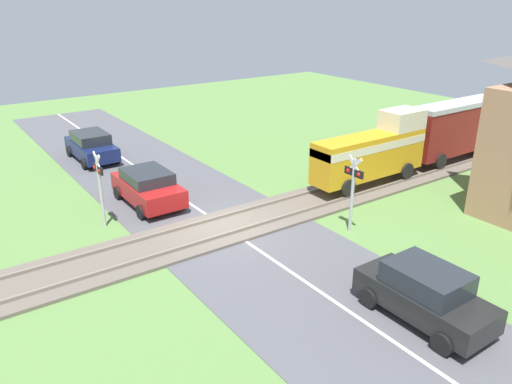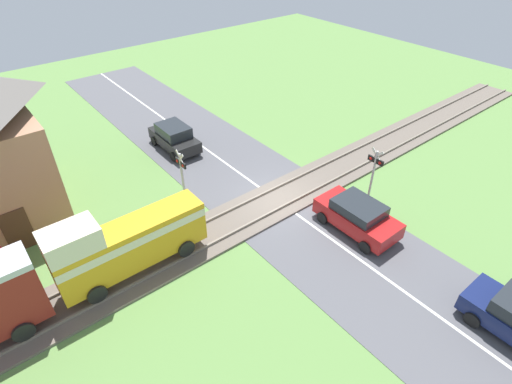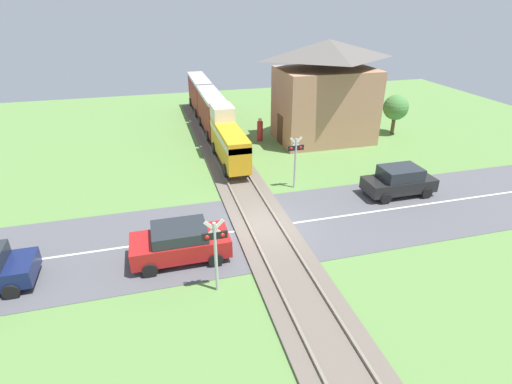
{
  "view_description": "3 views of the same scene",
  "coord_description": "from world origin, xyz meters",
  "px_view_note": "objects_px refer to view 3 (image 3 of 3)",
  "views": [
    {
      "loc": [
        14.93,
        -9.05,
        8.47
      ],
      "look_at": [
        0.0,
        1.42,
        1.2
      ],
      "focal_mm": 35.0,
      "sensor_mm": 36.0,
      "label": 1
    },
    {
      "loc": [
        -12.15,
        11.19,
        12.68
      ],
      "look_at": [
        0.0,
        1.42,
        1.2
      ],
      "focal_mm": 28.0,
      "sensor_mm": 36.0,
      "label": 2
    },
    {
      "loc": [
        -4.56,
        -15.43,
        9.87
      ],
      "look_at": [
        0.0,
        1.42,
        1.2
      ],
      "focal_mm": 28.0,
      "sensor_mm": 36.0,
      "label": 3
    }
  ],
  "objects_px": {
    "crossing_signal_west_approach": "(215,246)",
    "car_far_side": "(399,181)",
    "train": "(211,111)",
    "crossing_signal_east_approach": "(296,155)",
    "car_near_crossing": "(180,242)",
    "station_building": "(325,93)",
    "pedestrian_by_station": "(260,130)"
  },
  "relations": [
    {
      "from": "pedestrian_by_station",
      "to": "station_building",
      "type": "bearing_deg",
      "value": -11.81
    },
    {
      "from": "train",
      "to": "crossing_signal_west_approach",
      "type": "distance_m",
      "value": 18.46
    },
    {
      "from": "train",
      "to": "car_near_crossing",
      "type": "bearing_deg",
      "value": -104.05
    },
    {
      "from": "train",
      "to": "crossing_signal_west_approach",
      "type": "relative_size",
      "value": 6.37
    },
    {
      "from": "car_near_crossing",
      "to": "station_building",
      "type": "relative_size",
      "value": 0.55
    },
    {
      "from": "crossing_signal_west_approach",
      "to": "car_far_side",
      "type": "bearing_deg",
      "value": 25.53
    },
    {
      "from": "station_building",
      "to": "pedestrian_by_station",
      "type": "relative_size",
      "value": 4.2
    },
    {
      "from": "crossing_signal_east_approach",
      "to": "train",
      "type": "bearing_deg",
      "value": 105.13
    },
    {
      "from": "crossing_signal_west_approach",
      "to": "car_near_crossing",
      "type": "bearing_deg",
      "value": 115.06
    },
    {
      "from": "crossing_signal_east_approach",
      "to": "pedestrian_by_station",
      "type": "relative_size",
      "value": 1.74
    },
    {
      "from": "train",
      "to": "car_far_side",
      "type": "distance_m",
      "value": 15.33
    },
    {
      "from": "car_far_side",
      "to": "pedestrian_by_station",
      "type": "relative_size",
      "value": 2.2
    },
    {
      "from": "crossing_signal_west_approach",
      "to": "pedestrian_by_station",
      "type": "distance_m",
      "value": 17.05
    },
    {
      "from": "train",
      "to": "car_near_crossing",
      "type": "xyz_separation_m",
      "value": [
        -3.98,
        -15.9,
        -1.08
      ]
    },
    {
      "from": "car_near_crossing",
      "to": "train",
      "type": "bearing_deg",
      "value": 75.95
    },
    {
      "from": "car_near_crossing",
      "to": "station_building",
      "type": "xyz_separation_m",
      "value": [
        11.79,
        12.58,
        2.67
      ]
    },
    {
      "from": "train",
      "to": "crossing_signal_west_approach",
      "type": "xyz_separation_m",
      "value": [
        -2.89,
        -18.24,
        0.05
      ]
    },
    {
      "from": "crossing_signal_west_approach",
      "to": "crossing_signal_east_approach",
      "type": "relative_size",
      "value": 1.0
    },
    {
      "from": "car_far_side",
      "to": "crossing_signal_west_approach",
      "type": "xyz_separation_m",
      "value": [
        -10.92,
        -5.22,
        1.11
      ]
    },
    {
      "from": "train",
      "to": "car_far_side",
      "type": "relative_size",
      "value": 5.04
    },
    {
      "from": "train",
      "to": "crossing_signal_east_approach",
      "type": "relative_size",
      "value": 6.37
    },
    {
      "from": "car_near_crossing",
      "to": "station_building",
      "type": "bearing_deg",
      "value": 46.87
    },
    {
      "from": "car_near_crossing",
      "to": "crossing_signal_east_approach",
      "type": "bearing_deg",
      "value": 37.21
    },
    {
      "from": "car_near_crossing",
      "to": "pedestrian_by_station",
      "type": "distance_m",
      "value": 15.33
    },
    {
      "from": "car_far_side",
      "to": "crossing_signal_west_approach",
      "type": "relative_size",
      "value": 1.26
    },
    {
      "from": "crossing_signal_west_approach",
      "to": "crossing_signal_east_approach",
      "type": "distance_m",
      "value": 9.51
    },
    {
      "from": "crossing_signal_west_approach",
      "to": "crossing_signal_east_approach",
      "type": "bearing_deg",
      "value": 52.58
    },
    {
      "from": "car_far_side",
      "to": "crossing_signal_west_approach",
      "type": "bearing_deg",
      "value": -154.47
    },
    {
      "from": "car_far_side",
      "to": "station_building",
      "type": "xyz_separation_m",
      "value": [
        -0.22,
        9.7,
        2.65
      ]
    },
    {
      "from": "car_near_crossing",
      "to": "car_far_side",
      "type": "relative_size",
      "value": 1.04
    },
    {
      "from": "pedestrian_by_station",
      "to": "train",
      "type": "bearing_deg",
      "value": 143.67
    },
    {
      "from": "station_building",
      "to": "train",
      "type": "bearing_deg",
      "value": 156.97
    }
  ]
}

